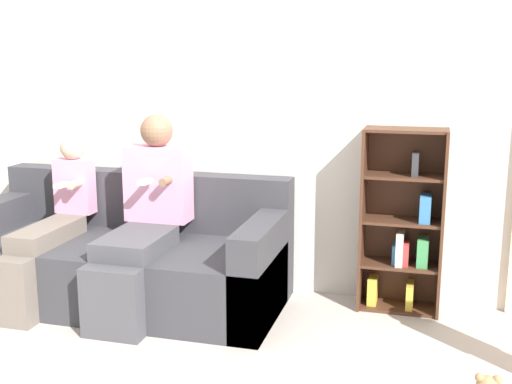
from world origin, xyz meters
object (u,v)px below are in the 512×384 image
object	(u,v)px
couch	(126,260)
bookshelf	(403,227)
adult_seated	(144,214)
child_seated	(50,225)

from	to	relation	value
couch	bookshelf	world-z (taller)	bookshelf
adult_seated	bookshelf	size ratio (longest dim) A/B	1.06
couch	child_seated	bearing A→B (deg)	-161.49
child_seated	bookshelf	xyz separation A→B (m)	(2.17, 0.50, 0.01)
adult_seated	bookshelf	xyz separation A→B (m)	(1.54, 0.44, -0.08)
bookshelf	couch	bearing A→B (deg)	-168.63
adult_seated	child_seated	bearing A→B (deg)	-175.07
couch	bookshelf	xyz separation A→B (m)	(1.73, 0.35, 0.26)
couch	adult_seated	size ratio (longest dim) A/B	1.69
bookshelf	child_seated	bearing A→B (deg)	-167.13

